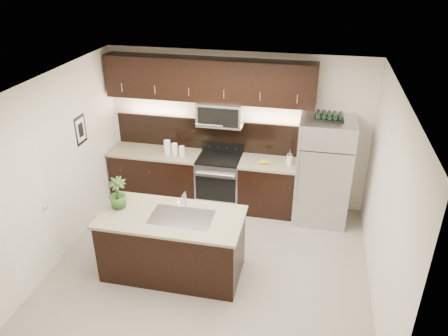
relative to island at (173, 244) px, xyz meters
The scene contains 12 objects.
ground 0.72m from the island, 25.86° to the left, with size 4.50×4.50×0.00m, color gray.
room_walls 1.30m from the island, 27.84° to the left, with size 4.52×4.02×2.71m.
counter_run 1.93m from the island, 89.03° to the left, with size 3.51×0.65×0.94m.
upper_fixtures 2.66m from the island, 88.37° to the left, with size 3.49×0.40×1.66m.
island is the anchor object (origin of this frame).
sink_faucet 0.51m from the island, ahead, with size 0.84×0.50×0.28m.
refrigerator 2.77m from the island, 43.05° to the left, with size 0.87×0.78×1.80m, color #B2B2B7.
wine_rack 3.06m from the island, 43.05° to the left, with size 0.44×0.28×0.10m.
plant 1.04m from the island, behind, with size 0.25×0.25×0.45m, color #2B4D1F.
canisters 2.04m from the island, 107.18° to the left, with size 0.38×0.14×0.25m.
french_press 2.43m from the island, 52.50° to the left, with size 0.10×0.10×0.28m.
bananas 2.15m from the island, 62.24° to the left, with size 0.19×0.15×0.06m, color gold.
Camera 1 is at (1.25, -4.93, 4.19)m, focal length 35.00 mm.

